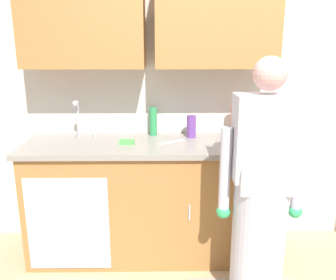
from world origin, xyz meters
The scene contains 11 objects.
kitchen_wall_with_uppers centered at (-0.14, 0.99, 1.48)m, with size 4.80×0.44×2.70m.
counter_cabinet centered at (-0.55, 0.70, 0.45)m, with size 1.90×0.62×0.90m.
countertop centered at (-0.55, 0.70, 0.92)m, with size 1.96×0.66×0.04m, color gray.
sink centered at (-1.10, 0.71, 0.93)m, with size 0.50×0.36×0.35m.
person_at_sink centered at (0.16, 0.08, 0.69)m, with size 0.55×0.34×1.62m.
bottle_water_short centered at (0.13, 0.88, 1.07)m, with size 0.07×0.07×0.26m, color #E05933.
bottle_dish_liquid centered at (-0.23, 0.85, 1.03)m, with size 0.07×0.07×0.18m, color #66388C.
bottle_cleaner_spray centered at (-0.54, 0.93, 1.06)m, with size 0.06×0.06×0.23m, color #2D8C4C.
cup_by_sink centered at (0.29, 0.89, 0.98)m, with size 0.08×0.08×0.09m, color #33478C.
knife_on_counter centered at (-0.39, 0.70, 0.94)m, with size 0.24×0.02×0.01m, color silver.
sponge centered at (-0.73, 0.66, 0.96)m, with size 0.11×0.07×0.03m, color #4CBF4C.
Camera 1 is at (-0.45, -2.02, 1.70)m, focal length 39.05 mm.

